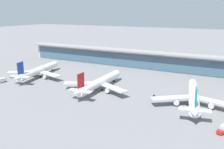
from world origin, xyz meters
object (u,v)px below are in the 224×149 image
object	(u,v)px
airliner_centre_stand	(99,82)
service_truck_under_wing_blue	(154,97)
service_truck_near_nose_red	(224,128)
service_truck_mid_apron_blue	(1,80)
airliner_right_stand	(194,96)
airliner_left_stand	(38,71)

from	to	relation	value
airliner_centre_stand	service_truck_under_wing_blue	xyz separation A→B (m)	(35.45, 0.84, -3.97)
airliner_centre_stand	service_truck_near_nose_red	bearing A→B (deg)	-18.57
airliner_centre_stand	service_truck_under_wing_blue	distance (m)	35.68
service_truck_under_wing_blue	service_truck_mid_apron_blue	size ratio (longest dim) A/B	0.44
service_truck_under_wing_blue	service_truck_near_nose_red	bearing A→B (deg)	-33.59
airliner_centre_stand	service_truck_mid_apron_blue	bearing A→B (deg)	-165.24
airliner_centre_stand	airliner_right_stand	bearing A→B (deg)	0.93
airliner_right_stand	service_truck_mid_apron_blue	world-z (taller)	airliner_right_stand
service_truck_near_nose_red	service_truck_mid_apron_blue	xyz separation A→B (m)	(-142.69, 6.94, 0.00)
airliner_right_stand	service_truck_mid_apron_blue	distance (m)	127.13
service_truck_under_wing_blue	service_truck_mid_apron_blue	world-z (taller)	service_truck_mid_apron_blue
airliner_centre_stand	service_truck_under_wing_blue	world-z (taller)	airliner_centre_stand
airliner_centre_stand	airliner_right_stand	size ratio (longest dim) A/B	1.01
service_truck_near_nose_red	airliner_centre_stand	bearing A→B (deg)	161.43
airliner_left_stand	airliner_centre_stand	world-z (taller)	same
airliner_left_stand	service_truck_near_nose_red	xyz separation A→B (m)	(131.05, -30.82, -3.15)
service_truck_mid_apron_blue	airliner_centre_stand	bearing A→B (deg)	14.76
airliner_centre_stand	service_truck_mid_apron_blue	size ratio (longest dim) A/B	7.63
service_truck_near_nose_red	service_truck_under_wing_blue	bearing A→B (deg)	146.41
airliner_left_stand	service_truck_under_wing_blue	xyz separation A→B (m)	(92.21, -5.01, -3.97)
airliner_right_stand	service_truck_mid_apron_blue	xyz separation A→B (m)	(-125.67, -18.95, -3.15)
airliner_left_stand	airliner_centre_stand	distance (m)	57.06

